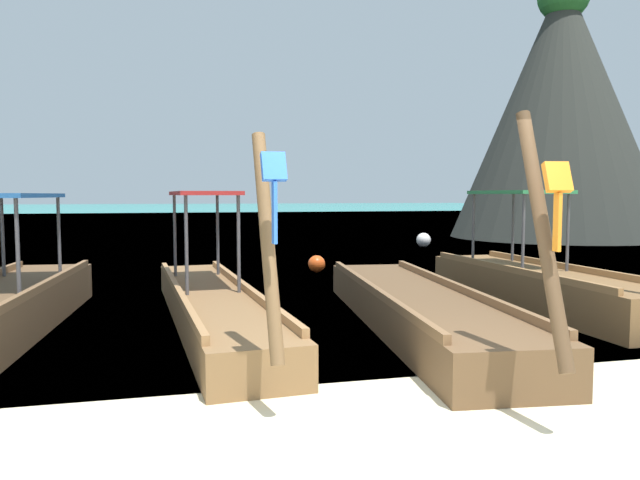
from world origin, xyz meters
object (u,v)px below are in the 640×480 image
at_px(longtail_boat_orange_ribbon, 416,308).
at_px(mooring_buoy_near, 424,240).
at_px(longtail_boat_green_ribbon, 539,285).
at_px(longtail_boat_blue_ribbon, 212,302).
at_px(karst_rock, 565,113).
at_px(mooring_buoy_far, 317,264).

distance_m(longtail_boat_orange_ribbon, mooring_buoy_near, 13.03).
relative_size(longtail_boat_green_ribbon, mooring_buoy_near, 11.37).
relative_size(longtail_boat_blue_ribbon, longtail_boat_orange_ribbon, 1.03).
xyz_separation_m(longtail_boat_blue_ribbon, longtail_boat_orange_ribbon, (2.75, -0.96, -0.04)).
height_order(longtail_boat_blue_ribbon, karst_rock, karst_rock).
bearing_deg(mooring_buoy_far, karst_rock, 34.78).
height_order(longtail_boat_orange_ribbon, karst_rock, karst_rock).
height_order(karst_rock, mooring_buoy_far, karst_rock).
relative_size(longtail_boat_blue_ribbon, karst_rock, 0.65).
xyz_separation_m(longtail_boat_orange_ribbon, longtail_boat_green_ribbon, (2.59, 0.95, 0.09)).
bearing_deg(karst_rock, mooring_buoy_near, -156.86).
bearing_deg(mooring_buoy_far, longtail_boat_orange_ribbon, -90.23).
height_order(longtail_boat_blue_ribbon, mooring_buoy_near, longtail_boat_blue_ribbon).
distance_m(longtail_boat_orange_ribbon, longtail_boat_green_ribbon, 2.76).
distance_m(longtail_boat_green_ribbon, mooring_buoy_far, 5.75).
xyz_separation_m(longtail_boat_blue_ribbon, karst_rock, (16.09, 14.39, 5.11)).
bearing_deg(mooring_buoy_near, longtail_boat_orange_ribbon, -113.99).
height_order(longtail_boat_blue_ribbon, mooring_buoy_far, longtail_boat_blue_ribbon).
height_order(longtail_boat_green_ribbon, mooring_buoy_near, longtail_boat_green_ribbon).
distance_m(longtail_boat_blue_ribbon, mooring_buoy_far, 5.84).
distance_m(karst_rock, mooring_buoy_near, 10.16).
relative_size(mooring_buoy_near, mooring_buoy_far, 1.24).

